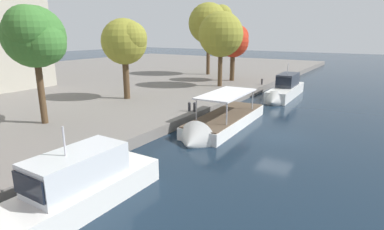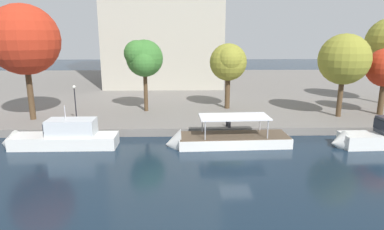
{
  "view_description": "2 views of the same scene",
  "coord_description": "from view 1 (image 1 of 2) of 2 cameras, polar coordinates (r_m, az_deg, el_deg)",
  "views": [
    {
      "loc": [
        -22.1,
        -6.54,
        7.52
      ],
      "look_at": [
        -1.22,
        6.75,
        0.95
      ],
      "focal_mm": 29.0,
      "sensor_mm": 36.0,
      "label": 1
    },
    {
      "loc": [
        -4.21,
        -24.97,
        10.14
      ],
      "look_at": [
        -3.39,
        7.67,
        2.11
      ],
      "focal_mm": 31.14,
      "sensor_mm": 36.0,
      "label": 2
    }
  ],
  "objects": [
    {
      "name": "ground_plane",
      "position": [
        24.24,
        15.22,
        -3.74
      ],
      "size": [
        220.0,
        220.0,
        0.0
      ],
      "primitive_type": "plane",
      "color": "#142333"
    },
    {
      "name": "dock_promenade",
      "position": [
        47.3,
        -29.04,
        4.35
      ],
      "size": [
        120.0,
        55.0,
        0.81
      ],
      "primitive_type": "cube",
      "color": "slate",
      "rests_on": "ground_plane"
    },
    {
      "name": "motor_yacht_0",
      "position": [
        14.28,
        -23.9,
        -14.66
      ],
      "size": [
        10.44,
        2.58,
        4.68
      ],
      "rotation": [
        0.0,
        0.0,
        3.15
      ],
      "color": "silver",
      "rests_on": "ground_plane"
    },
    {
      "name": "tour_boat_1",
      "position": [
        25.13,
        5.28,
        -1.82
      ],
      "size": [
        11.53,
        3.62,
        3.99
      ],
      "rotation": [
        0.0,
        0.0,
        3.19
      ],
      "color": "silver",
      "rests_on": "ground_plane"
    },
    {
      "name": "motor_yacht_2",
      "position": [
        38.72,
        16.69,
        4.24
      ],
      "size": [
        10.74,
        2.7,
        4.72
      ],
      "rotation": [
        0.0,
        0.0,
        3.18
      ],
      "color": "silver",
      "rests_on": "ground_plane"
    },
    {
      "name": "mooring_bollard_0",
      "position": [
        27.34,
        -0.5,
        1.62
      ],
      "size": [
        0.26,
        0.26,
        0.83
      ],
      "color": "#2D2D33",
      "rests_on": "dock_promenade"
    },
    {
      "name": "mooring_bollard_1",
      "position": [
        42.85,
        12.74,
        6.07
      ],
      "size": [
        0.25,
        0.25,
        0.8
      ],
      "color": "#2D2D33",
      "rests_on": "dock_promenade"
    },
    {
      "name": "mooring_bollard_2",
      "position": [
        27.25,
        0.52,
        1.59
      ],
      "size": [
        0.31,
        0.31,
        0.85
      ],
      "color": "#2D2D33",
      "rests_on": "dock_promenade"
    },
    {
      "name": "tree_0",
      "position": [
        25.18,
        -26.92,
        12.7
      ],
      "size": [
        4.53,
        4.74,
        8.64
      ],
      "color": "#4C3823",
      "rests_on": "dock_promenade"
    },
    {
      "name": "tree_1",
      "position": [
        51.96,
        3.56,
        16.48
      ],
      "size": [
        6.48,
        6.6,
        11.44
      ],
      "color": "#4C3823",
      "rests_on": "dock_promenade"
    },
    {
      "name": "tree_2",
      "position": [
        32.7,
        -12.12,
        13.18
      ],
      "size": [
        4.6,
        4.81,
        8.16
      ],
      "color": "#4C3823",
      "rests_on": "dock_promenade"
    },
    {
      "name": "tree_4",
      "position": [
        45.55,
        7.73,
        13.26
      ],
      "size": [
        4.41,
        4.41,
        7.78
      ],
      "color": "#4C3823",
      "rests_on": "dock_promenade"
    },
    {
      "name": "tree_5",
      "position": [
        40.05,
        5.41,
        14.58
      ],
      "size": [
        5.63,
        5.63,
        9.35
      ],
      "color": "#4C3823",
      "rests_on": "dock_promenade"
    }
  ]
}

